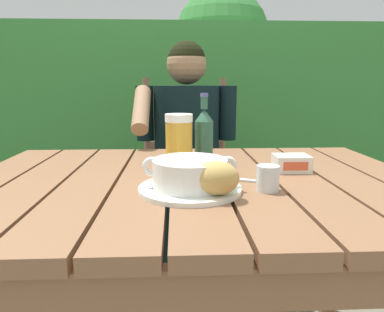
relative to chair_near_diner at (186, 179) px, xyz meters
The scene contains 12 objects.
dining_table 0.92m from the chair_near_diner, 89.84° to the right, with size 1.33×0.94×0.76m.
hedge_backdrop 0.88m from the chair_near_diner, 87.73° to the left, with size 4.03×0.81×1.74m.
chair_near_diner is the anchor object (origin of this frame).
person_eating 0.30m from the chair_near_diner, 90.81° to the right, with size 0.48×0.47×1.22m.
serving_plate 1.06m from the chair_near_diner, 90.96° to the right, with size 0.26×0.26×0.01m.
soup_bowl 1.08m from the chair_near_diner, 90.96° to the right, with size 0.24×0.19×0.08m.
bread_roll 1.14m from the chair_near_diner, 87.83° to the right, with size 0.12×0.09×0.08m.
beer_glass 0.88m from the chair_near_diner, 92.99° to the right, with size 0.09×0.09×0.18m.
beer_bottle 0.83m from the chair_near_diner, 86.89° to the right, with size 0.06×0.06×0.24m.
water_glass_small 1.09m from the chair_near_diner, 80.20° to the right, with size 0.06×0.06×0.07m.
butter_tub 0.94m from the chair_near_diner, 70.04° to the right, with size 0.11×0.08×0.05m.
table_knife 0.97m from the chair_near_diner, 83.60° to the right, with size 0.14×0.08×0.01m.
Camera 1 is at (-0.05, -0.99, 1.03)m, focal length 33.15 mm.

